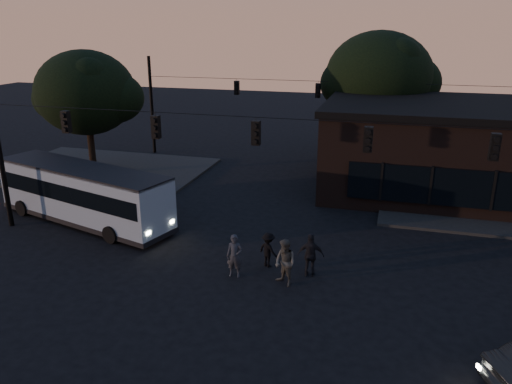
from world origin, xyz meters
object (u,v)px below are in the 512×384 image
(pedestrian_a, at_px, (235,256))
(pedestrian_d, at_px, (268,250))
(pedestrian_b, at_px, (285,263))
(pedestrian_c, at_px, (311,255))
(building, at_px, (455,148))
(bus, at_px, (83,192))

(pedestrian_a, relative_size, pedestrian_d, 1.18)
(pedestrian_a, xyz_separation_m, pedestrian_d, (1.10, 1.21, -0.14))
(pedestrian_a, relative_size, pedestrian_b, 0.95)
(pedestrian_d, bearing_deg, pedestrian_c, -160.17)
(building, height_order, pedestrian_b, building)
(pedestrian_a, height_order, pedestrian_d, pedestrian_a)
(pedestrian_b, xyz_separation_m, pedestrian_c, (0.84, 1.00, -0.03))
(bus, relative_size, pedestrian_a, 5.98)
(pedestrian_a, height_order, pedestrian_c, pedestrian_c)
(pedestrian_b, bearing_deg, pedestrian_a, -148.62)
(bus, relative_size, pedestrian_d, 7.05)
(building, relative_size, pedestrian_c, 8.38)
(pedestrian_c, bearing_deg, pedestrian_b, 44.63)
(pedestrian_a, bearing_deg, pedestrian_d, 41.39)
(pedestrian_b, bearing_deg, building, 97.88)
(pedestrian_b, bearing_deg, pedestrian_c, 84.90)
(bus, xyz_separation_m, pedestrian_a, (9.29, -3.49, -0.76))
(pedestrian_a, bearing_deg, pedestrian_b, -10.03)
(bus, distance_m, pedestrian_d, 10.67)
(building, height_order, pedestrian_a, building)
(building, bearing_deg, bus, -150.56)
(building, xyz_separation_m, pedestrian_c, (-6.37, -13.12, -1.79))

